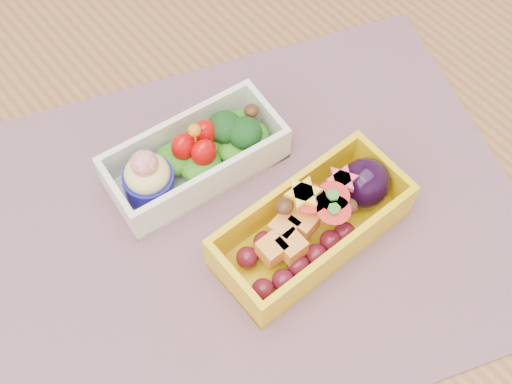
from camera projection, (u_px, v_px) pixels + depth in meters
table at (260, 241)px, 0.72m from camera, size 1.20×0.80×0.75m
placemat at (253, 221)px, 0.62m from camera, size 0.59×0.52×0.00m
bento_white at (194, 158)px, 0.62m from camera, size 0.17×0.09×0.07m
bento_yellow at (315, 223)px, 0.59m from camera, size 0.18×0.08×0.06m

